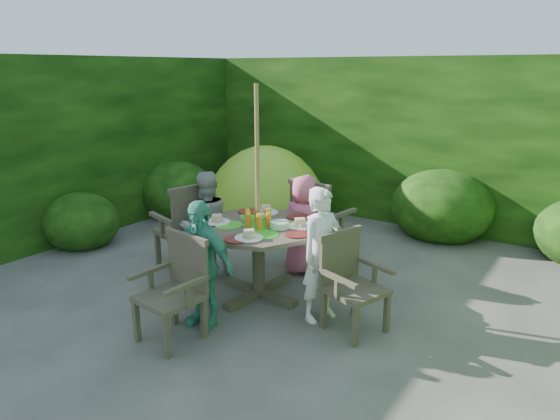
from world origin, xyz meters
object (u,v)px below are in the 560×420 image
Objects in this scene: child_right at (322,255)px; dome_tent at (265,223)px; garden_chair_front at (176,287)px; patio_table at (259,236)px; garden_chair_back at (318,222)px; child_front at (201,264)px; parasol_pole at (258,195)px; garden_chair_left at (188,226)px; child_back at (304,225)px; garden_chair_right at (350,280)px; child_left at (206,225)px.

child_right is 3.18m from dome_tent.
garden_chair_front is 1.37m from child_right.
child_right is (0.79, -0.07, -0.01)m from patio_table.
dome_tent is (-1.45, 2.10, -0.66)m from patio_table.
garden_chair_back is 0.85× the size of child_front.
parasol_pole reaches higher than garden_chair_left.
child_back is at bearing 90.42° from garden_chair_front.
child_front reaches higher than garden_chair_front.
patio_table is 1.41× the size of garden_chair_left.
garden_chair_right is 0.68× the size of child_right.
garden_chair_right is at bearing -73.96° from child_right.
garden_chair_back is at bearing 85.87° from patio_table.
garden_chair_front is at bearing -94.93° from patio_table.
garden_chair_front is (-0.17, -2.18, -0.07)m from garden_chair_back.
child_left is at bearing 103.99° from garden_chair_right.
garden_chair_right is 0.35× the size of dome_tent.
child_back is (1.15, 0.72, 0.04)m from garden_chair_left.
child_back is at bearing 82.23° from child_front.
garden_chair_left is at bearing 135.62° from garden_chair_front.
garden_chair_back is at bearing 49.18° from child_right.
child_right is at bearing 106.85° from garden_chair_right.
child_front is at bearing 90.51° from garden_chair_front.
parasol_pole is at bearing 101.96° from garden_chair_left.
garden_chair_left is at bearing 176.20° from parasol_pole.
garden_chair_front is 1.90m from child_back.
dome_tent reaches higher than garden_chair_back.
patio_table is at bearing 102.01° from garden_chair_left.
garden_chair_right is 0.97× the size of garden_chair_front.
garden_chair_back is at bearing 90.59° from garden_chair_front.
dome_tent is at bearing -141.19° from child_left.
patio_table is 1.17× the size of child_left.
garden_chair_front is 0.73× the size of child_left.
child_back is (0.06, 0.80, -0.07)m from patio_table.
garden_chair_left is 2.13m from dome_tent.
parasol_pole is 1.22m from garden_chair_left.
child_back is 0.97× the size of child_front.
garden_chair_right is 0.75× the size of child_back.
parasol_pole is at bearing 94.57° from garden_chair_back.
child_back is (0.86, 0.73, -0.03)m from child_left.
child_right is 1.13m from child_front.
parasol_pole is 0.88× the size of dome_tent.
garden_chair_left is 0.79× the size of child_right.
child_right is at bearing 118.49° from child_back.
child_right is 1.60m from child_left.
child_back is (-0.73, 0.86, -0.06)m from child_right.
child_back is at bearing 151.55° from child_left.
garden_chair_front is 3.50m from dome_tent.
garden_chair_back is at bearing -105.16° from child_back.
garden_chair_front is at bearing -84.29° from dome_tent.
child_back is at bearing 57.63° from child_right.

